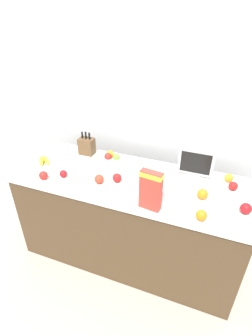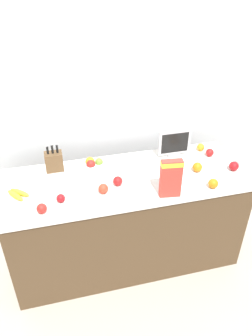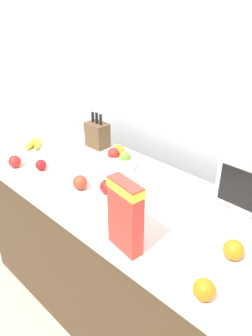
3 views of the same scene
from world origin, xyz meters
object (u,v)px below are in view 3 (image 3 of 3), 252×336
(knife_block, at_px, (97,135))
(apple_leftmost, at_px, (41,165))
(small_monitor, at_px, (246,191))
(cereal_box, at_px, (125,213))
(apple_middle, at_px, (15,161))
(fruit_bowl, at_px, (118,160))
(apple_by_knife_block, at_px, (107,187))
(orange_mid_right, at_px, (204,290))
(orange_mid_left, at_px, (233,250))
(apple_rear, at_px, (80,182))
(banana_bunch, at_px, (35,144))

(knife_block, xyz_separation_m, apple_leftmost, (0.01, -0.45, -0.05))
(small_monitor, distance_m, cereal_box, 0.58)
(small_monitor, relative_size, apple_middle, 3.96)
(small_monitor, height_order, fruit_bowl, small_monitor)
(apple_by_knife_block, height_order, orange_mid_right, orange_mid_right)
(cereal_box, bearing_deg, orange_mid_left, 43.92)
(apple_rear, height_order, orange_mid_right, same)
(fruit_bowl, bearing_deg, knife_block, 160.01)
(apple_rear, bearing_deg, cereal_box, -17.49)
(small_monitor, xyz_separation_m, banana_bunch, (-1.36, -0.26, -0.12))
(apple_by_knife_block, bearing_deg, orange_mid_left, 2.13)
(small_monitor, distance_m, apple_by_knife_block, 0.67)
(small_monitor, relative_size, apple_rear, 3.74)
(orange_mid_right, bearing_deg, apple_by_knife_block, 163.14)
(orange_mid_left, bearing_deg, small_monitor, 110.71)
(fruit_bowl, height_order, apple_rear, fruit_bowl)
(fruit_bowl, xyz_separation_m, banana_bunch, (-0.61, -0.19, -0.03))
(knife_block, xyz_separation_m, fruit_bowl, (0.31, -0.11, -0.03))
(knife_block, relative_size, small_monitor, 0.90)
(banana_bunch, distance_m, apple_rear, 0.65)
(apple_rear, bearing_deg, apple_by_knife_block, 28.88)
(orange_mid_left, bearing_deg, apple_rear, -173.23)
(apple_rear, bearing_deg, small_monitor, 27.72)
(apple_middle, bearing_deg, fruit_bowl, 44.18)
(orange_mid_left, bearing_deg, apple_by_knife_block, -177.87)
(cereal_box, height_order, banana_bunch, cereal_box)
(apple_by_knife_block, xyz_separation_m, apple_leftmost, (-0.46, -0.10, -0.01))
(orange_mid_left, xyz_separation_m, orange_mid_right, (0.02, -0.24, -0.00))
(banana_bunch, relative_size, apple_middle, 2.53)
(cereal_box, xyz_separation_m, banana_bunch, (-1.13, 0.27, -0.15))
(cereal_box, relative_size, banana_bunch, 1.66)
(orange_mid_right, bearing_deg, orange_mid_left, 95.44)
(cereal_box, distance_m, apple_by_knife_block, 0.44)
(cereal_box, xyz_separation_m, apple_middle, (-0.95, 0.03, -0.13))
(knife_block, distance_m, cereal_box, 1.01)
(small_monitor, xyz_separation_m, fruit_bowl, (-0.75, -0.07, -0.09))
(small_monitor, bearing_deg, fruit_bowl, -174.53)
(knife_block, bearing_deg, apple_rear, -51.02)
(knife_block, bearing_deg, fruit_bowl, -19.99)
(small_monitor, relative_size, orange_mid_right, 3.74)
(apple_middle, bearing_deg, cereal_box, -2.08)
(knife_block, height_order, apple_leftmost, knife_block)
(apple_leftmost, distance_m, orange_mid_right, 1.18)
(banana_bunch, height_order, orange_mid_left, orange_mid_left)
(apple_rear, xyz_separation_m, apple_leftmost, (-0.33, -0.03, -0.01))
(apple_middle, bearing_deg, apple_leftmost, 32.16)
(apple_by_knife_block, distance_m, orange_mid_left, 0.70)
(small_monitor, distance_m, orange_mid_left, 0.32)
(cereal_box, distance_m, banana_bunch, 1.17)
(cereal_box, relative_size, orange_mid_left, 3.81)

